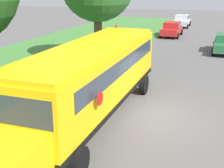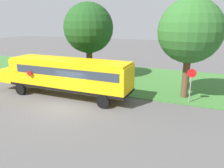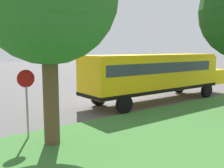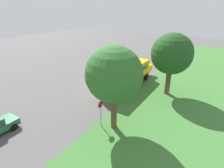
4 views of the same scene
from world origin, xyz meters
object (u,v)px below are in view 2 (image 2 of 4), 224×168
Objects in this scene: stop_sign at (191,82)px; oak_tree_beside_bus at (89,27)px; oak_tree_roadside_mid at (191,31)px; school_bus at (66,74)px.

oak_tree_beside_bus is at bearing -107.20° from stop_sign.
oak_tree_roadside_mid is at bearing -162.08° from stop_sign.
oak_tree_beside_bus is at bearing -172.10° from school_bus.
school_bus is at bearing 7.90° from oak_tree_beside_bus.
oak_tree_beside_bus is 11.59m from stop_sign.
school_bus is 10.53m from oak_tree_roadside_mid.
oak_tree_roadside_mid reaches higher than school_bus.
stop_sign is (-2.22, 9.70, -0.19)m from school_bus.
oak_tree_beside_bus is 2.93× the size of stop_sign.
oak_tree_beside_bus is 10.18m from oak_tree_roadside_mid.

